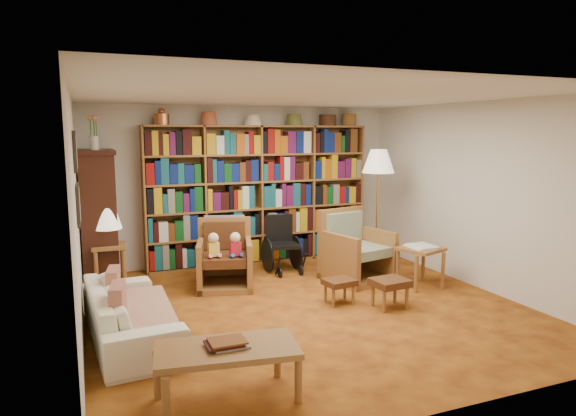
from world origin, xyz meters
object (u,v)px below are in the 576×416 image
armchair_leather (223,258)px  coffee_table (227,353)px  footstool_a (339,284)px  armchair_sage (354,253)px  side_table_papers (420,254)px  footstool_b (390,284)px  wheelchair (282,246)px  side_table_lamp (109,256)px  floor_lamp (378,166)px  sofa (130,313)px

armchair_leather → coffee_table: bearing=-104.2°
footstool_a → armchair_sage: bearing=52.2°
armchair_sage → footstool_a: armchair_sage is taller
side_table_papers → armchair_leather: bearing=157.1°
footstool_b → coffee_table: (-2.38, -1.36, 0.10)m
armchair_leather → footstool_b: 2.30m
wheelchair → side_table_lamp: bearing=-179.3°
side_table_lamp → footstool_a: 3.07m
armchair_sage → side_table_lamp: bearing=167.3°
wheelchair → side_table_papers: size_ratio=1.33×
armchair_leather → floor_lamp: (2.46, 0.04, 1.20)m
side_table_lamp → coffee_table: 3.45m
armchair_leather → armchair_sage: size_ratio=0.94×
sofa → armchair_leather: size_ratio=2.01×
armchair_sage → coffee_table: size_ratio=0.85×
side_table_lamp → footstool_a: side_table_lamp is taller
footstool_a → coffee_table: coffee_table is taller
side_table_papers → footstool_a: 1.38m
floor_lamp → footstool_a: bearing=-135.4°
wheelchair → floor_lamp: 1.90m
wheelchair → coffee_table: bearing=-117.6°
side_table_papers → coffee_table: bearing=-148.9°
sofa → armchair_sage: (3.19, 1.10, 0.10)m
wheelchair → side_table_papers: 2.06m
sofa → side_table_papers: bearing=-88.1°
footstool_a → side_table_lamp: bearing=147.6°
side_table_lamp → sofa: bearing=-86.9°
side_table_papers → coffee_table: 3.78m
armchair_leather → armchair_sage: 1.87m
floor_lamp → footstool_a: size_ratio=4.61×
armchair_leather → side_table_papers: armchair_leather is taller
sofa → wheelchair: wheelchair is taller
side_table_papers → coffee_table: size_ratio=0.55×
sofa → wheelchair: (2.38, 1.87, 0.11)m
side_table_papers → armchair_sage: bearing=133.5°
armchair_sage → wheelchair: bearing=136.3°
side_table_lamp → floor_lamp: floor_lamp is taller
armchair_sage → footstool_b: bearing=-99.5°
sofa → side_table_papers: (3.83, 0.41, 0.18)m
floor_lamp → side_table_papers: (0.02, -1.09, -1.12)m
wheelchair → footstool_b: (0.59, -2.04, -0.10)m
sofa → armchair_sage: armchair_sage is taller
footstool_b → armchair_leather: bearing=134.8°
floor_lamp → armchair_sage: bearing=-147.0°
footstool_b → side_table_papers: bearing=34.3°
sofa → coffee_table: size_ratio=1.62×
armchair_leather → armchair_sage: (1.83, -0.36, -0.00)m
footstool_a → wheelchair: bearing=93.6°
side_table_lamp → armchair_leather: size_ratio=0.65×
armchair_sage → footstool_a: bearing=-127.8°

